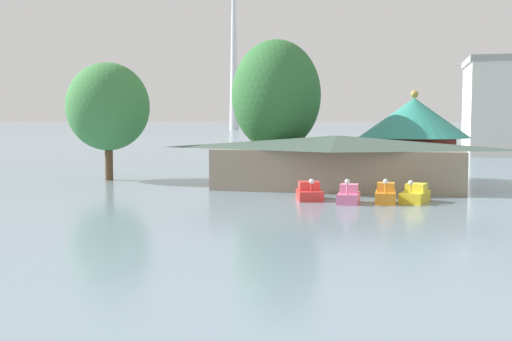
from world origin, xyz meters
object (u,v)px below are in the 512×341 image
green_roof_pavilion (414,134)px  pedal_boat_orange (386,195)px  pedal_boat_pink (349,196)px  pedal_boat_red (309,192)px  boathouse (337,161)px  pedal_boat_yellow (415,195)px  distant_broadcast_tower (234,14)px  shoreline_tree_tall_left (108,107)px  shoreline_tree_mid (276,96)px

green_roof_pavilion → pedal_boat_orange: bearing=-97.5°
pedal_boat_pink → green_roof_pavilion: (4.49, 15.92, 3.82)m
pedal_boat_red → boathouse: bearing=155.8°
pedal_boat_orange → boathouse: bearing=-153.5°
pedal_boat_yellow → pedal_boat_red: bearing=-73.7°
distant_broadcast_tower → pedal_boat_pink: bearing=-73.5°
pedal_boat_red → boathouse: size_ratio=0.15×
shoreline_tree_tall_left → pedal_boat_pink: bearing=-25.9°
pedal_boat_orange → shoreline_tree_mid: bearing=-141.6°
shoreline_tree_tall_left → shoreline_tree_mid: size_ratio=0.85×
pedal_boat_yellow → boathouse: size_ratio=0.15×
pedal_boat_orange → green_roof_pavilion: 16.01m
distant_broadcast_tower → boathouse: bearing=-73.3°
pedal_boat_pink → pedal_boat_yellow: 4.67m
shoreline_tree_mid → distant_broadcast_tower: bearing=105.8°
boathouse → shoreline_tree_tall_left: (-21.55, 2.66, 4.56)m
shoreline_tree_tall_left → pedal_boat_red: bearing=-26.1°
pedal_boat_pink → pedal_boat_orange: same height
pedal_boat_red → shoreline_tree_mid: bearing=-172.6°
green_roof_pavilion → distant_broadcast_tower: 269.87m
shoreline_tree_mid → distant_broadcast_tower: size_ratio=0.09×
pedal_boat_pink → shoreline_tree_tall_left: bearing=-115.3°
boathouse → shoreline_tree_tall_left: 22.18m
pedal_boat_yellow → green_roof_pavilion: green_roof_pavilion is taller
pedal_boat_orange → pedal_boat_yellow: (1.96, 0.97, -0.04)m
pedal_boat_red → boathouse: 7.62m
pedal_boat_pink → distant_broadcast_tower: (-79.29, 266.93, 56.79)m
pedal_boat_orange → shoreline_tree_tall_left: 28.52m
green_roof_pavilion → pedal_boat_red: bearing=-116.8°
distant_broadcast_tower → shoreline_tree_tall_left: bearing=-77.6°
boathouse → green_roof_pavilion: green_roof_pavilion is taller
pedal_boat_orange → pedal_boat_red: bearing=-98.9°
boathouse → green_roof_pavilion: bearing=50.0°
pedal_boat_pink → boathouse: bearing=-168.6°
pedal_boat_yellow → shoreline_tree_mid: size_ratio=0.25×
green_roof_pavilion → distant_broadcast_tower: bearing=108.5°
shoreline_tree_tall_left → pedal_boat_orange: bearing=-22.8°
pedal_boat_orange → green_roof_pavilion: bearing=172.1°
green_roof_pavilion → pedal_boat_pink: bearing=-105.7°
green_roof_pavilion → shoreline_tree_tall_left: size_ratio=0.91×
pedal_boat_yellow → green_roof_pavilion: (0.06, 14.46, 3.82)m
pedal_boat_orange → shoreline_tree_tall_left: (-25.65, 10.77, 6.28)m
pedal_boat_orange → distant_broadcast_tower: bearing=-163.3°
pedal_boat_yellow → shoreline_tree_mid: 18.26m
shoreline_tree_mid → distant_broadcast_tower: (-71.66, 253.85, 49.50)m
boathouse → green_roof_pavilion: size_ratio=2.15×
pedal_boat_orange → pedal_boat_yellow: bearing=115.8°
pedal_boat_red → pedal_boat_orange: 5.41m
pedal_boat_orange → boathouse: boathouse is taller
shoreline_tree_mid → distant_broadcast_tower: distant_broadcast_tower is taller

